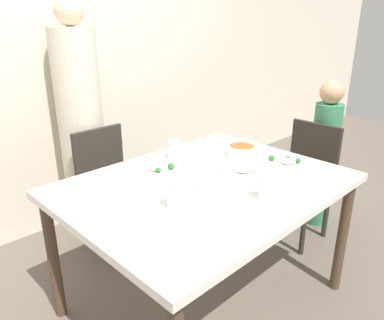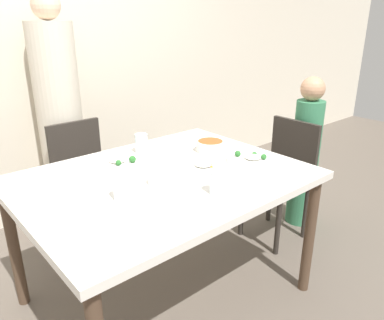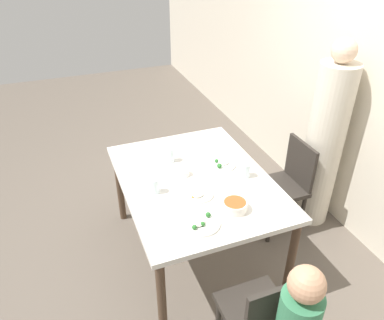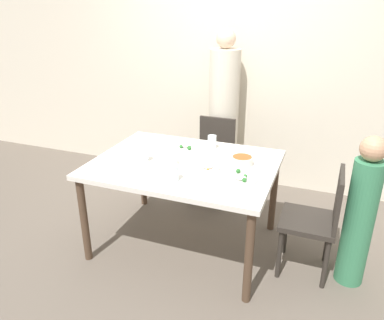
# 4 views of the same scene
# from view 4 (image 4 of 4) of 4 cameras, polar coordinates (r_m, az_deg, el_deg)

# --- Properties ---
(ground_plane) EXTENTS (10.00, 10.00, 0.00)m
(ground_plane) POSITION_cam_4_polar(r_m,az_deg,el_deg) (3.37, -1.03, -12.41)
(ground_plane) COLOR #60564C
(wall_back) EXTENTS (10.00, 0.06, 2.70)m
(wall_back) POSITION_cam_4_polar(r_m,az_deg,el_deg) (4.19, 6.60, 14.54)
(wall_back) COLOR beige
(wall_back) RESTS_ON ground_plane
(dining_table) EXTENTS (1.44, 1.10, 0.77)m
(dining_table) POSITION_cam_4_polar(r_m,az_deg,el_deg) (3.02, -1.12, -1.61)
(dining_table) COLOR silver
(dining_table) RESTS_ON ground_plane
(chair_adult_spot) EXTENTS (0.40, 0.40, 0.86)m
(chair_adult_spot) POSITION_cam_4_polar(r_m,az_deg,el_deg) (3.88, 3.25, 0.59)
(chair_adult_spot) COLOR #2D2823
(chair_adult_spot) RESTS_ON ground_plane
(chair_child_spot) EXTENTS (0.40, 0.40, 0.86)m
(chair_child_spot) POSITION_cam_4_polar(r_m,az_deg,el_deg) (2.94, 18.57, -8.40)
(chair_child_spot) COLOR #2D2823
(chair_child_spot) RESTS_ON ground_plane
(person_adult) EXTENTS (0.32, 0.32, 1.71)m
(person_adult) POSITION_cam_4_polar(r_m,az_deg,el_deg) (4.08, 4.81, 6.44)
(person_adult) COLOR beige
(person_adult) RESTS_ON ground_plane
(person_child) EXTENTS (0.20, 0.20, 1.15)m
(person_child) POSITION_cam_4_polar(r_m,az_deg,el_deg) (2.92, 24.22, -7.79)
(person_child) COLOR #387F56
(person_child) RESTS_ON ground_plane
(bowl_curry) EXTENTS (0.17, 0.17, 0.07)m
(bowl_curry) POSITION_cam_4_polar(r_m,az_deg,el_deg) (2.96, 7.64, -0.06)
(bowl_curry) COLOR silver
(bowl_curry) RESTS_ON dining_table
(plate_rice_adult) EXTENTS (0.26, 0.26, 0.05)m
(plate_rice_adult) POSITION_cam_4_polar(r_m,az_deg,el_deg) (2.71, 7.30, -2.75)
(plate_rice_adult) COLOR white
(plate_rice_adult) RESTS_ON dining_table
(plate_rice_child) EXTENTS (0.23, 0.23, 0.05)m
(plate_rice_child) POSITION_cam_4_polar(r_m,az_deg,el_deg) (2.87, 2.05, -1.09)
(plate_rice_child) COLOR white
(plate_rice_child) RESTS_ON dining_table
(plate_noodles) EXTENTS (0.21, 0.21, 0.06)m
(plate_noodles) POSITION_cam_4_polar(r_m,az_deg,el_deg) (3.24, -0.85, 1.86)
(plate_noodles) COLOR white
(plate_noodles) RESTS_ON dining_table
(bowl_rice_small) EXTENTS (0.10, 0.10, 0.05)m
(bowl_rice_small) POSITION_cam_4_polar(r_m,az_deg,el_deg) (2.95, -3.13, -0.12)
(bowl_rice_small) COLOR white
(bowl_rice_small) RESTS_ON dining_table
(glass_water_tall) EXTENTS (0.07, 0.07, 0.12)m
(glass_water_tall) POSITION_cam_4_polar(r_m,az_deg,el_deg) (3.01, -7.29, 0.85)
(glass_water_tall) COLOR silver
(glass_water_tall) RESTS_ON dining_table
(glass_water_short) EXTENTS (0.07, 0.07, 0.11)m
(glass_water_short) POSITION_cam_4_polar(r_m,az_deg,el_deg) (2.67, -2.71, -1.99)
(glass_water_short) COLOR silver
(glass_water_short) RESTS_ON dining_table
(glass_water_center) EXTENTS (0.08, 0.08, 0.12)m
(glass_water_center) POSITION_cam_4_polar(r_m,az_deg,el_deg) (3.26, 3.07, 2.74)
(glass_water_center) COLOR silver
(glass_water_center) RESTS_ON dining_table
(fork_steel) EXTENTS (0.18, 0.08, 0.01)m
(fork_steel) POSITION_cam_4_polar(r_m,az_deg,el_deg) (2.47, 8.33, -5.71)
(fork_steel) COLOR silver
(fork_steel) RESTS_ON dining_table
(spoon_steel) EXTENTS (0.18, 0.05, 0.01)m
(spoon_steel) POSITION_cam_4_polar(r_m,az_deg,el_deg) (3.32, -6.59, 2.03)
(spoon_steel) COLOR silver
(spoon_steel) RESTS_ON dining_table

